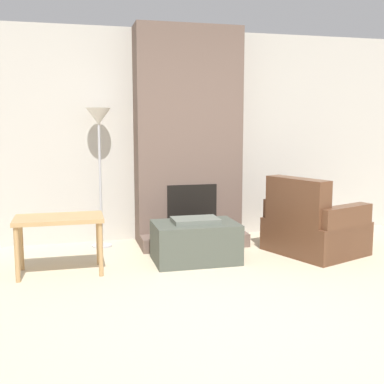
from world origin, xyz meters
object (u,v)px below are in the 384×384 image
(armchair, at_px, (311,229))
(floor_lamp_left, at_px, (99,129))
(side_table, at_px, (59,224))
(ottoman, at_px, (195,241))

(armchair, xyz_separation_m, floor_lamp_left, (-2.28, 0.88, 1.12))
(side_table, height_order, floor_lamp_left, floor_lamp_left)
(side_table, distance_m, floor_lamp_left, 1.39)
(ottoman, bearing_deg, side_table, -177.13)
(ottoman, bearing_deg, floor_lamp_left, 136.56)
(armchair, xyz_separation_m, side_table, (-2.73, -0.07, 0.21))
(ottoman, relative_size, armchair, 0.75)
(armchair, height_order, side_table, armchair)
(ottoman, xyz_separation_m, floor_lamp_left, (-0.93, 0.88, 1.17))
(armchair, bearing_deg, side_table, 69.89)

